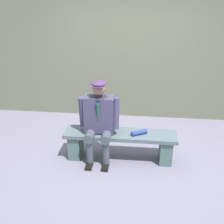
# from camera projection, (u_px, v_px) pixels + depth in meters

# --- Properties ---
(ground_plane) EXTENTS (30.00, 30.00, 0.00)m
(ground_plane) POSITION_uv_depth(u_px,v_px,m) (120.00, 158.00, 4.51)
(ground_plane) COLOR slate
(bench) EXTENTS (1.77, 0.41, 0.47)m
(bench) POSITION_uv_depth(u_px,v_px,m) (120.00, 141.00, 4.39)
(bench) COLOR #4C5C62
(bench) RESTS_ON ground
(seated_man) EXTENTS (0.63, 0.54, 1.31)m
(seated_man) POSITION_uv_depth(u_px,v_px,m) (99.00, 119.00, 4.21)
(seated_man) COLOR #3C3855
(seated_man) RESTS_ON ground
(rolled_magazine) EXTENTS (0.26, 0.18, 0.07)m
(rolled_magazine) POSITION_uv_depth(u_px,v_px,m) (139.00, 133.00, 4.25)
(rolled_magazine) COLOR navy
(rolled_magazine) RESTS_ON bench
(stadium_wall) EXTENTS (12.00, 0.24, 2.44)m
(stadium_wall) POSITION_uv_depth(u_px,v_px,m) (128.00, 60.00, 5.68)
(stadium_wall) COLOR #646752
(stadium_wall) RESTS_ON ground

